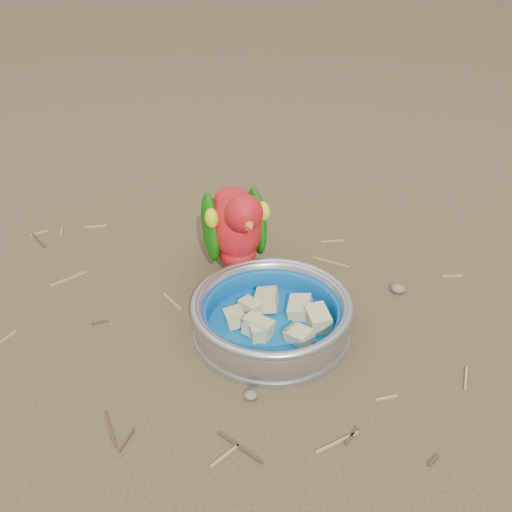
% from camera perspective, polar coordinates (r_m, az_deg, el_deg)
% --- Properties ---
extents(ground, '(60.00, 60.00, 0.00)m').
position_cam_1_polar(ground, '(0.82, -3.24, -10.26)').
color(ground, brown).
extents(food_bowl, '(0.23, 0.23, 0.02)m').
position_cam_1_polar(food_bowl, '(0.86, 1.54, -7.35)').
color(food_bowl, '#B2B2BA').
rests_on(food_bowl, ground).
extents(bowl_wall, '(0.23, 0.23, 0.04)m').
position_cam_1_polar(bowl_wall, '(0.84, 1.57, -5.77)').
color(bowl_wall, '#B2B2BA').
rests_on(bowl_wall, food_bowl).
extents(fruit_wedges, '(0.14, 0.14, 0.03)m').
position_cam_1_polar(fruit_wedges, '(0.84, 1.57, -6.14)').
color(fruit_wedges, '#C7BB81').
rests_on(fruit_wedges, food_bowl).
extents(lory_parrot, '(0.20, 0.24, 0.18)m').
position_cam_1_polar(lory_parrot, '(0.93, -1.99, 2.17)').
color(lory_parrot, red).
rests_on(lory_parrot, ground).
extents(ground_debris, '(0.90, 0.80, 0.01)m').
position_cam_1_polar(ground_debris, '(0.84, 0.44, -8.70)').
color(ground_debris, '#A0804B').
rests_on(ground_debris, ground).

